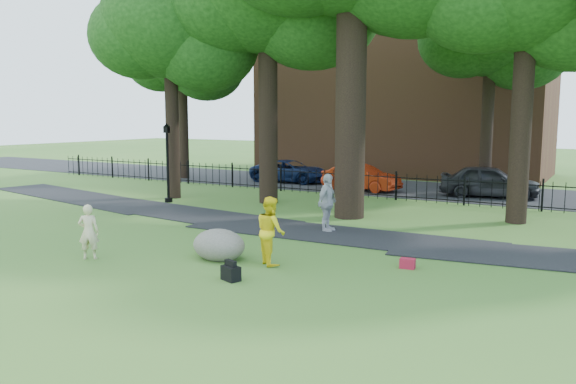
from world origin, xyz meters
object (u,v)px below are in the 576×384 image
Objects in this scene: woman at (89,232)px; boulder at (219,243)px; man at (271,231)px; red_sedan at (361,178)px; lamppost at (168,164)px.

woman reaches higher than boulder.
man is 0.44× the size of red_sedan.
boulder is 14.76m from red_sedan.
woman is 0.99× the size of boulder.
man reaches higher than boulder.
man is 11.43m from lamppost.
man is at bearing -159.75° from red_sedan.
man reaches higher than woman.
lamppost reaches higher than boulder.
boulder is (2.93, 1.72, -0.30)m from woman.
man reaches higher than red_sedan.
lamppost is (-7.94, 6.75, 1.24)m from boulder.
red_sedan is at bearing -38.04° from man.
woman is at bearing -176.59° from red_sedan.
boulder is 0.43× the size of lamppost.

